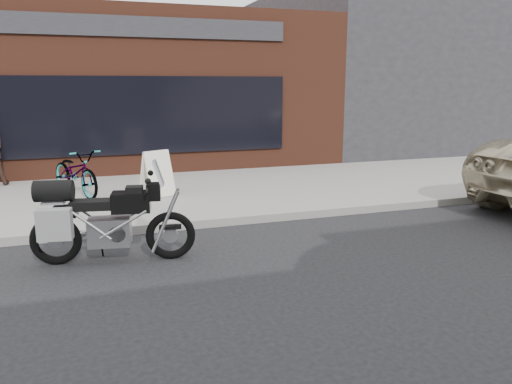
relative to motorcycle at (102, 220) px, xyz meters
name	(u,v)px	position (x,y,z in m)	size (l,w,h in m)	color
ground	(327,327)	(2.15, -2.78, -0.63)	(120.00, 120.00, 0.00)	black
near_sidewalk	(193,189)	(2.15, 4.22, -0.55)	(44.00, 6.00, 0.15)	gray
storefront	(93,91)	(0.15, 11.20, 1.62)	(14.00, 10.07, 4.50)	#5D2D1E
neighbour_building	(395,71)	(12.15, 11.22, 2.37)	(10.00, 10.00, 6.00)	#252529
motorcycle	(102,220)	(0.00, 0.00, 0.00)	(2.29, 0.80, 1.46)	black
bicycle_front	(76,172)	(-0.40, 4.10, 0.02)	(0.66, 1.90, 1.00)	gray
sandwich_sign	(157,173)	(1.23, 3.51, 0.01)	(0.78, 0.76, 0.97)	white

